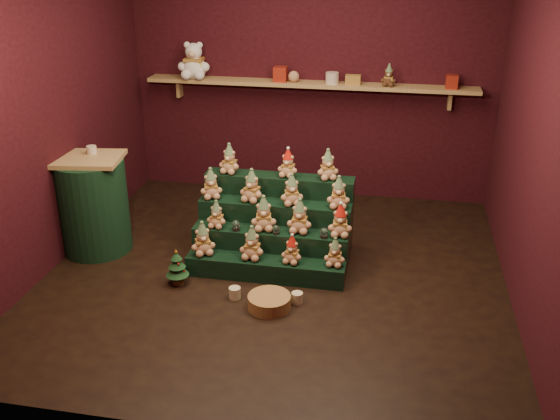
% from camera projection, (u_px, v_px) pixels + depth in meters
% --- Properties ---
extents(ground, '(4.00, 4.00, 0.00)m').
position_uv_depth(ground, '(276.00, 273.00, 5.58)').
color(ground, black).
rests_on(ground, ground).
extents(back_wall, '(4.00, 0.10, 2.80)m').
position_uv_depth(back_wall, '(311.00, 72.00, 6.86)').
color(back_wall, black).
rests_on(back_wall, ground).
extents(front_wall, '(4.00, 0.10, 2.80)m').
position_uv_depth(front_wall, '(197.00, 227.00, 3.17)').
color(front_wall, black).
rests_on(front_wall, ground).
extents(left_wall, '(0.10, 4.00, 2.80)m').
position_uv_depth(left_wall, '(42.00, 109.00, 5.37)').
color(left_wall, black).
rests_on(left_wall, ground).
extents(right_wall, '(0.10, 4.00, 2.80)m').
position_uv_depth(right_wall, '(543.00, 134.00, 4.66)').
color(right_wall, black).
rests_on(right_wall, ground).
extents(back_shelf, '(3.60, 0.26, 0.24)m').
position_uv_depth(back_shelf, '(309.00, 85.00, 6.74)').
color(back_shelf, tan).
rests_on(back_shelf, ground).
extents(riser_tier_front, '(1.40, 0.22, 0.18)m').
position_uv_depth(riser_tier_front, '(265.00, 269.00, 5.46)').
color(riser_tier_front, black).
rests_on(riser_tier_front, ground).
extents(riser_tier_midfront, '(1.40, 0.22, 0.36)m').
position_uv_depth(riser_tier_midfront, '(270.00, 248.00, 5.62)').
color(riser_tier_midfront, black).
rests_on(riser_tier_midfront, ground).
extents(riser_tier_midback, '(1.40, 0.22, 0.54)m').
position_uv_depth(riser_tier_midback, '(275.00, 229.00, 5.78)').
color(riser_tier_midback, black).
rests_on(riser_tier_midback, ground).
extents(riser_tier_back, '(1.40, 0.22, 0.72)m').
position_uv_depth(riser_tier_back, '(279.00, 211.00, 5.95)').
color(riser_tier_back, black).
rests_on(riser_tier_back, ground).
extents(teddy_0, '(0.28, 0.27, 0.30)m').
position_uv_depth(teddy_0, '(203.00, 238.00, 5.47)').
color(teddy_0, tan).
rests_on(teddy_0, riser_tier_front).
extents(teddy_1, '(0.23, 0.21, 0.30)m').
position_uv_depth(teddy_1, '(252.00, 243.00, 5.39)').
color(teddy_1, tan).
rests_on(teddy_1, riser_tier_front).
extents(teddy_2, '(0.21, 0.19, 0.25)m').
position_uv_depth(teddy_2, '(292.00, 249.00, 5.33)').
color(teddy_2, tan).
rests_on(teddy_2, riser_tier_front).
extents(teddy_3, '(0.19, 0.17, 0.25)m').
position_uv_depth(teddy_3, '(335.00, 252.00, 5.28)').
color(teddy_3, tan).
rests_on(teddy_3, riser_tier_front).
extents(teddy_4, '(0.19, 0.17, 0.25)m').
position_uv_depth(teddy_4, '(217.00, 214.00, 5.57)').
color(teddy_4, tan).
rests_on(teddy_4, riser_tier_midfront).
extents(teddy_5, '(0.26, 0.24, 0.31)m').
position_uv_depth(teddy_5, '(264.00, 213.00, 5.51)').
color(teddy_5, tan).
rests_on(teddy_5, riser_tier_midfront).
extents(teddy_6, '(0.22, 0.20, 0.31)m').
position_uv_depth(teddy_6, '(300.00, 216.00, 5.46)').
color(teddy_6, tan).
rests_on(teddy_6, riser_tier_midfront).
extents(teddy_7, '(0.22, 0.20, 0.29)m').
position_uv_depth(teddy_7, '(340.00, 220.00, 5.39)').
color(teddy_7, tan).
rests_on(teddy_7, riser_tier_midfront).
extents(teddy_8, '(0.26, 0.24, 0.28)m').
position_uv_depth(teddy_8, '(211.00, 184.00, 5.72)').
color(teddy_8, tan).
rests_on(teddy_8, riser_tier_midback).
extents(teddy_9, '(0.25, 0.24, 0.30)m').
position_uv_depth(teddy_9, '(252.00, 186.00, 5.65)').
color(teddy_9, tan).
rests_on(teddy_9, riser_tier_midback).
extents(teddy_10, '(0.25, 0.24, 0.28)m').
position_uv_depth(teddy_10, '(292.00, 190.00, 5.58)').
color(teddy_10, tan).
rests_on(teddy_10, riser_tier_midback).
extents(teddy_11, '(0.22, 0.20, 0.29)m').
position_uv_depth(teddy_11, '(339.00, 192.00, 5.52)').
color(teddy_11, tan).
rests_on(teddy_11, riser_tier_midback).
extents(teddy_12, '(0.23, 0.21, 0.28)m').
position_uv_depth(teddy_12, '(229.00, 159.00, 5.82)').
color(teddy_12, tan).
rests_on(teddy_12, riser_tier_back).
extents(teddy_13, '(0.21, 0.20, 0.26)m').
position_uv_depth(teddy_13, '(288.00, 163.00, 5.73)').
color(teddy_13, tan).
rests_on(teddy_13, riser_tier_back).
extents(teddy_14, '(0.25, 0.24, 0.28)m').
position_uv_depth(teddy_14, '(328.00, 165.00, 5.67)').
color(teddy_14, tan).
rests_on(teddy_14, riser_tier_back).
extents(snow_globe_a, '(0.07, 0.07, 0.10)m').
position_uv_depth(snow_globe_a, '(236.00, 226.00, 5.53)').
color(snow_globe_a, black).
rests_on(snow_globe_a, riser_tier_midfront).
extents(snow_globe_b, '(0.06, 0.06, 0.08)m').
position_uv_depth(snow_globe_b, '(276.00, 230.00, 5.47)').
color(snow_globe_b, black).
rests_on(snow_globe_b, riser_tier_midfront).
extents(snow_globe_c, '(0.07, 0.07, 0.09)m').
position_uv_depth(snow_globe_c, '(324.00, 233.00, 5.39)').
color(snow_globe_c, black).
rests_on(snow_globe_c, riser_tier_midfront).
extents(side_table, '(0.67, 0.65, 0.93)m').
position_uv_depth(side_table, '(93.00, 205.00, 5.83)').
color(side_table, tan).
rests_on(side_table, ground).
extents(table_ornament, '(0.09, 0.09, 0.07)m').
position_uv_depth(table_ornament, '(92.00, 150.00, 5.72)').
color(table_ornament, beige).
rests_on(table_ornament, side_table).
extents(mini_christmas_tree, '(0.20, 0.20, 0.34)m').
position_uv_depth(mini_christmas_tree, '(177.00, 267.00, 5.33)').
color(mini_christmas_tree, '#4D351B').
rests_on(mini_christmas_tree, ground).
extents(mug_left, '(0.10, 0.10, 0.10)m').
position_uv_depth(mug_left, '(235.00, 293.00, 5.17)').
color(mug_left, beige).
rests_on(mug_left, ground).
extents(mug_right, '(0.09, 0.09, 0.09)m').
position_uv_depth(mug_right, '(297.00, 298.00, 5.10)').
color(mug_right, beige).
rests_on(mug_right, ground).
extents(wicker_basket, '(0.45, 0.45, 0.11)m').
position_uv_depth(wicker_basket, '(269.00, 302.00, 5.03)').
color(wicker_basket, '#9C723F').
rests_on(wicker_basket, ground).
extents(white_bear, '(0.38, 0.35, 0.50)m').
position_uv_depth(white_bear, '(194.00, 56.00, 6.82)').
color(white_bear, white).
rests_on(white_bear, back_shelf).
extents(brown_bear, '(0.17, 0.16, 0.22)m').
position_uv_depth(brown_bear, '(389.00, 75.00, 6.51)').
color(brown_bear, '#482518').
rests_on(brown_bear, back_shelf).
extents(gift_tin_red_a, '(0.14, 0.14, 0.16)m').
position_uv_depth(gift_tin_red_a, '(281.00, 74.00, 6.73)').
color(gift_tin_red_a, '#A62B19').
rests_on(gift_tin_red_a, back_shelf).
extents(gift_tin_cream, '(0.14, 0.14, 0.12)m').
position_uv_depth(gift_tin_cream, '(332.00, 78.00, 6.65)').
color(gift_tin_cream, beige).
rests_on(gift_tin_cream, back_shelf).
extents(gift_tin_red_b, '(0.12, 0.12, 0.14)m').
position_uv_depth(gift_tin_red_b, '(452.00, 82.00, 6.43)').
color(gift_tin_red_b, '#A62B19').
rests_on(gift_tin_red_b, back_shelf).
extents(shelf_plush_ball, '(0.12, 0.12, 0.12)m').
position_uv_depth(shelf_plush_ball, '(294.00, 77.00, 6.72)').
color(shelf_plush_ball, tan).
rests_on(shelf_plush_ball, back_shelf).
extents(scarf_gift_box, '(0.16, 0.10, 0.10)m').
position_uv_depth(scarf_gift_box, '(353.00, 80.00, 6.61)').
color(scarf_gift_box, orange).
rests_on(scarf_gift_box, back_shelf).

